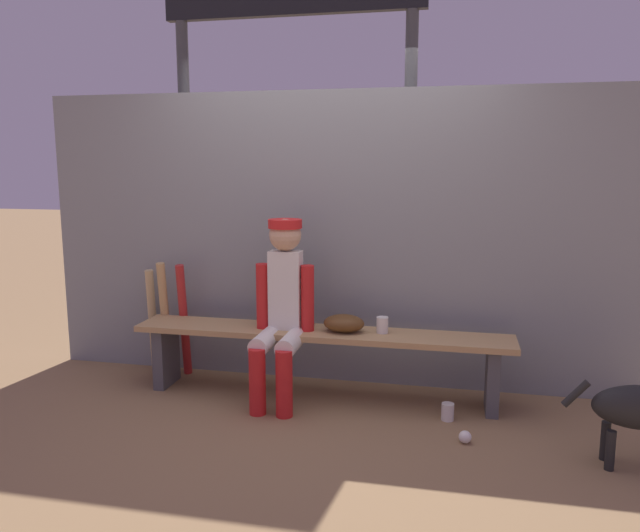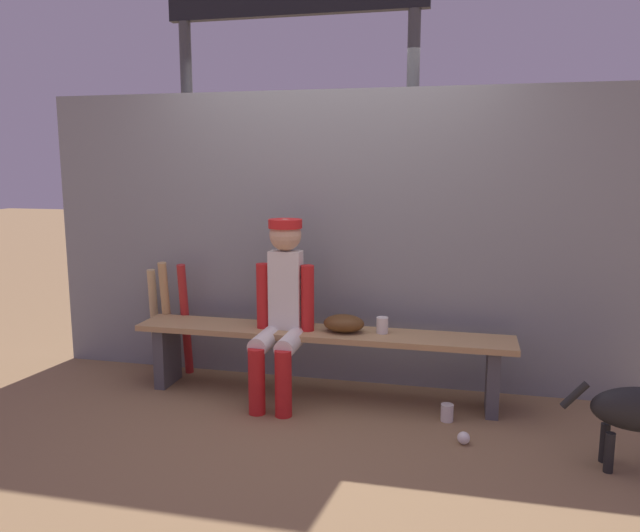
% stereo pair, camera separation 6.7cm
% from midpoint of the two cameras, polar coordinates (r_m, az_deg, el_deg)
% --- Properties ---
extents(ground_plane, '(30.00, 30.00, 0.00)m').
position_cam_midpoint_polar(ground_plane, '(4.43, 0.44, -11.95)').
color(ground_plane, olive).
extents(chainlink_fence, '(4.42, 0.03, 2.13)m').
position_cam_midpoint_polar(chainlink_fence, '(4.52, 1.52, 2.46)').
color(chainlink_fence, gray).
rests_on(chainlink_fence, ground_plane).
extents(dugout_bench, '(2.62, 0.36, 0.48)m').
position_cam_midpoint_polar(dugout_bench, '(4.31, 0.45, -7.29)').
color(dugout_bench, tan).
rests_on(dugout_bench, ground_plane).
extents(player_seated, '(0.41, 0.55, 1.25)m').
position_cam_midpoint_polar(player_seated, '(4.19, -3.13, -3.52)').
color(player_seated, silver).
rests_on(player_seated, ground_plane).
extents(baseball_glove, '(0.28, 0.20, 0.12)m').
position_cam_midpoint_polar(baseball_glove, '(4.23, 2.67, -5.30)').
color(baseball_glove, '#593819').
rests_on(baseball_glove, dugout_bench).
extents(bat_aluminum_red, '(0.08, 0.18, 0.87)m').
position_cam_midpoint_polar(bat_aluminum_red, '(4.83, -11.92, -4.87)').
color(bat_aluminum_red, '#B22323').
rests_on(bat_aluminum_red, ground_plane).
extents(bat_wood_tan, '(0.07, 0.17, 0.89)m').
position_cam_midpoint_polar(bat_wood_tan, '(4.89, -13.55, -4.70)').
color(bat_wood_tan, tan).
rests_on(bat_wood_tan, ground_plane).
extents(bat_wood_natural, '(0.09, 0.15, 0.81)m').
position_cam_midpoint_polar(bat_wood_natural, '(5.05, -14.64, -4.75)').
color(bat_wood_natural, tan).
rests_on(bat_wood_natural, ground_plane).
extents(baseball, '(0.07, 0.07, 0.07)m').
position_cam_midpoint_polar(baseball, '(3.84, 13.60, -15.16)').
color(baseball, white).
rests_on(baseball, ground_plane).
extents(cup_on_ground, '(0.08, 0.08, 0.11)m').
position_cam_midpoint_polar(cup_on_ground, '(4.12, 12.10, -13.08)').
color(cup_on_ground, silver).
rests_on(cup_on_ground, ground_plane).
extents(cup_on_bench, '(0.08, 0.08, 0.11)m').
position_cam_midpoint_polar(cup_on_bench, '(4.22, 6.22, -5.45)').
color(cup_on_bench, silver).
rests_on(cup_on_bench, dugout_bench).
extents(scoreboard, '(2.43, 0.27, 4.01)m').
position_cam_midpoint_polar(scoreboard, '(5.37, -1.39, 22.88)').
color(scoreboard, '#3F3F42').
rests_on(scoreboard, ground_plane).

